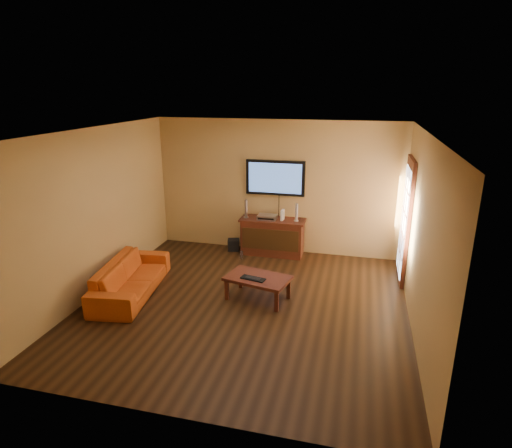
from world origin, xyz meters
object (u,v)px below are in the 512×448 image
(media_console, at_px, (272,236))
(coffee_table, at_px, (258,280))
(game_console, at_px, (283,215))
(bottle, at_px, (242,255))
(television, at_px, (275,178))
(speaker_right, at_px, (296,213))
(sofa, at_px, (131,272))
(subwoofer, at_px, (233,245))
(keyboard, at_px, (253,278))
(speaker_left, at_px, (246,209))
(av_receiver, at_px, (267,217))

(media_console, xyz_separation_m, coffee_table, (0.17, -1.98, -0.04))
(game_console, distance_m, bottle, 1.15)
(game_console, bearing_deg, bottle, -145.16)
(television, relative_size, speaker_right, 3.33)
(television, distance_m, bottle, 1.69)
(bottle, bearing_deg, television, 49.83)
(sofa, height_order, speaker_right, speaker_right)
(coffee_table, height_order, game_console, game_console)
(media_console, relative_size, subwoofer, 5.62)
(sofa, distance_m, keyboard, 2.05)
(speaker_left, xyz_separation_m, bottle, (0.01, -0.40, -0.84))
(television, xyz_separation_m, keyboard, (0.12, -2.29, -1.16))
(media_console, bearing_deg, bottle, -141.58)
(television, height_order, coffee_table, television)
(speaker_right, xyz_separation_m, bottle, (-1.02, -0.41, -0.83))
(game_console, relative_size, keyboard, 0.50)
(media_console, bearing_deg, subwoofer, 179.13)
(television, relative_size, speaker_left, 3.19)
(speaker_right, bearing_deg, av_receiver, -179.09)
(television, bearing_deg, game_console, -47.91)
(sofa, xyz_separation_m, bottle, (1.38, 1.86, -0.29))
(av_receiver, relative_size, keyboard, 0.90)
(media_console, distance_m, coffee_table, 1.99)
(keyboard, bearing_deg, speaker_left, 108.00)
(media_console, bearing_deg, speaker_right, -1.66)
(keyboard, bearing_deg, media_console, 93.32)
(media_console, relative_size, sofa, 0.69)
(television, bearing_deg, speaker_left, -156.84)
(television, distance_m, game_console, 0.76)
(sofa, bearing_deg, speaker_left, -39.24)
(television, relative_size, bottle, 6.52)
(bottle, distance_m, keyboard, 1.81)
(sofa, bearing_deg, bottle, -44.61)
(sofa, distance_m, av_receiver, 2.93)
(av_receiver, height_order, subwoofer, av_receiver)
(speaker_left, bearing_deg, speaker_right, 0.54)
(media_console, bearing_deg, television, 90.00)
(media_console, height_order, av_receiver, av_receiver)
(media_console, distance_m, keyboard, 2.08)
(media_console, height_order, speaker_right, speaker_right)
(av_receiver, distance_m, keyboard, 2.11)
(sofa, bearing_deg, keyboard, -92.19)
(speaker_right, bearing_deg, coffee_table, -98.91)
(keyboard, bearing_deg, game_console, 87.68)
(speaker_right, bearing_deg, media_console, 178.34)
(television, xyz_separation_m, coffee_table, (0.17, -2.19, -1.22))
(subwoofer, xyz_separation_m, bottle, (0.30, -0.44, -0.03))
(speaker_left, relative_size, subwoofer, 1.60)
(television, distance_m, av_receiver, 0.80)
(game_console, bearing_deg, media_console, -178.54)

